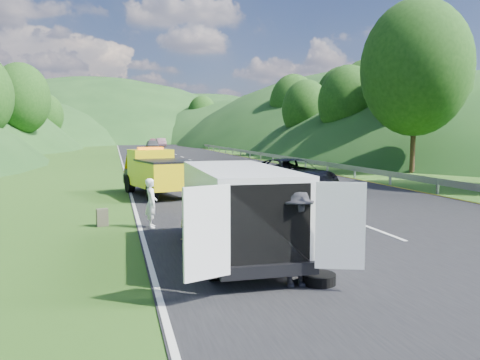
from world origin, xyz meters
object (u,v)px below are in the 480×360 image
object	(u,v)px
woman	(152,228)
worker	(296,287)
white_van	(237,206)
spare_tire	(319,285)
passing_suv	(291,191)
suitcase	(102,217)
tow_truck	(157,172)
child	(187,242)

from	to	relation	value
woman	worker	bearing A→B (deg)	-160.53
white_van	worker	xyz separation A→B (m)	(0.54, -2.46, -1.22)
spare_tire	passing_suv	size ratio (longest dim) A/B	0.12
worker	spare_tire	size ratio (longest dim) A/B	2.84
suitcase	spare_tire	bearing A→B (deg)	-58.84
tow_truck	child	xyz separation A→B (m)	(-0.05, -9.44, -1.09)
worker	passing_suv	world-z (taller)	worker
worker	white_van	bearing A→B (deg)	113.25
passing_suv	suitcase	bearing A→B (deg)	-152.42
white_van	woman	distance (m)	4.40
spare_tire	woman	bearing A→B (deg)	113.45
tow_truck	passing_suv	bearing A→B (deg)	-13.83
white_van	passing_suv	bearing A→B (deg)	64.05
tow_truck	child	bearing A→B (deg)	-103.46
spare_tire	white_van	bearing A→B (deg)	112.45
tow_truck	passing_suv	distance (m)	6.72
woman	passing_suv	world-z (taller)	passing_suv
tow_truck	worker	distance (m)	13.78
worker	spare_tire	distance (m)	0.48
white_van	worker	size ratio (longest dim) A/B	3.21
passing_suv	worker	bearing A→B (deg)	-119.74
worker	tow_truck	bearing A→B (deg)	106.90
passing_suv	child	bearing A→B (deg)	-134.26
child	white_van	bearing A→B (deg)	-10.50
woman	worker	distance (m)	6.72
woman	suitcase	world-z (taller)	woman
tow_truck	white_van	bearing A→B (deg)	-98.66
spare_tire	worker	bearing A→B (deg)	180.00
worker	passing_suv	size ratio (longest dim) A/B	0.33
white_van	spare_tire	bearing A→B (deg)	-66.22
tow_truck	spare_tire	bearing A→B (deg)	-95.25
woman	passing_suv	bearing A→B (deg)	-45.97
tow_truck	suitcase	size ratio (longest dim) A/B	9.74
tow_truck	spare_tire	world-z (taller)	tow_truck
suitcase	worker	bearing A→B (deg)	-61.81
white_van	passing_suv	distance (m)	12.58
child	passing_suv	distance (m)	11.50
woman	spare_tire	size ratio (longest dim) A/B	2.28
woman	suitcase	distance (m)	1.66
white_van	passing_suv	xyz separation A→B (m)	(5.74, 11.13, -1.22)
woman	child	size ratio (longest dim) A/B	1.68
tow_truck	suitcase	xyz separation A→B (m)	(-2.33, -6.67, -0.81)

